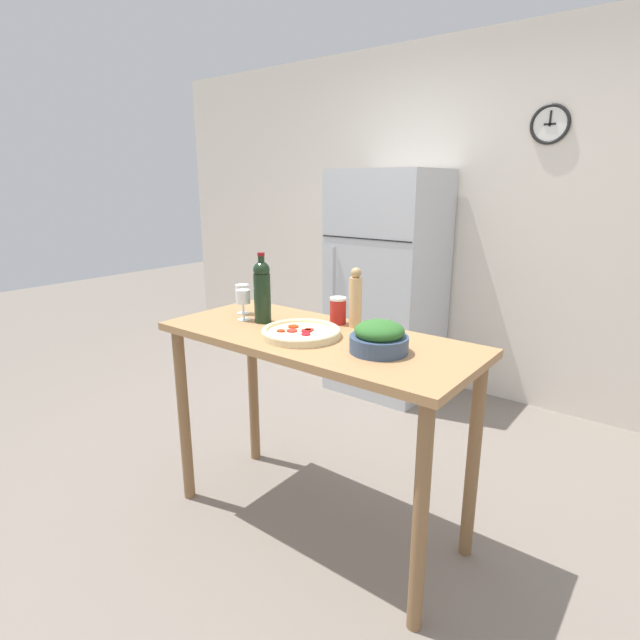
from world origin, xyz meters
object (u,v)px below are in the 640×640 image
(wine_glass_far, at_px, (242,293))
(pepper_mill, at_px, (356,299))
(refrigerator, at_px, (387,284))
(wine_glass_near, at_px, (243,298))
(salt_canister, at_px, (338,310))
(salad_bowl, at_px, (379,338))
(wine_bottle, at_px, (262,290))
(homemade_pizza, at_px, (301,332))

(wine_glass_far, relative_size, pepper_mill, 0.54)
(refrigerator, xyz_separation_m, wine_glass_far, (0.09, -1.59, 0.21))
(wine_glass_near, xyz_separation_m, salt_canister, (0.40, 0.23, -0.04))
(pepper_mill, relative_size, salad_bowl, 1.19)
(pepper_mill, bearing_deg, wine_bottle, -152.75)
(pepper_mill, bearing_deg, salt_canister, -176.71)
(pepper_mill, distance_m, salad_bowl, 0.37)
(wine_glass_near, height_order, salt_canister, wine_glass_near)
(refrigerator, relative_size, wine_bottle, 5.10)
(wine_bottle, relative_size, pepper_mill, 1.20)
(refrigerator, relative_size, salt_canister, 13.42)
(refrigerator, xyz_separation_m, homemade_pizza, (0.57, -1.71, 0.13))
(homemade_pizza, bearing_deg, wine_glass_near, 174.42)
(wine_glass_far, bearing_deg, wine_glass_near, -41.98)
(wine_bottle, height_order, salad_bowl, wine_bottle)
(wine_bottle, bearing_deg, salt_canister, 33.38)
(wine_bottle, relative_size, homemade_pizza, 0.97)
(wine_bottle, relative_size, wine_glass_far, 2.23)
(refrigerator, distance_m, wine_glass_near, 1.70)
(wine_glass_near, height_order, homemade_pizza, wine_glass_near)
(pepper_mill, distance_m, homemade_pizza, 0.31)
(wine_glass_far, xyz_separation_m, salad_bowl, (0.85, -0.09, -0.05))
(wine_glass_near, bearing_deg, wine_bottle, 16.96)
(refrigerator, xyz_separation_m, wine_bottle, (0.28, -1.65, 0.26))
(wine_bottle, bearing_deg, pepper_mill, 27.25)
(pepper_mill, height_order, homemade_pizza, pepper_mill)
(pepper_mill, bearing_deg, wine_glass_near, -154.70)
(refrigerator, xyz_separation_m, salt_canister, (0.58, -1.45, 0.17))
(salt_canister, bearing_deg, wine_glass_far, -163.90)
(wine_glass_near, distance_m, salad_bowl, 0.76)
(refrigerator, xyz_separation_m, pepper_mill, (0.67, -1.44, 0.24))
(salad_bowl, bearing_deg, wine_glass_far, 173.82)
(wine_glass_far, relative_size, homemade_pizza, 0.43)
(refrigerator, distance_m, salt_canister, 1.57)
(wine_glass_far, bearing_deg, pepper_mill, 14.12)
(refrigerator, distance_m, wine_glass_far, 1.61)
(wine_glass_far, bearing_deg, salad_bowl, -6.18)
(wine_bottle, xyz_separation_m, wine_glass_far, (-0.19, 0.05, -0.05))
(refrigerator, distance_m, salad_bowl, 1.94)
(refrigerator, relative_size, pepper_mill, 6.14)
(wine_glass_far, height_order, pepper_mill, pepper_mill)
(homemade_pizza, height_order, salt_canister, salt_canister)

